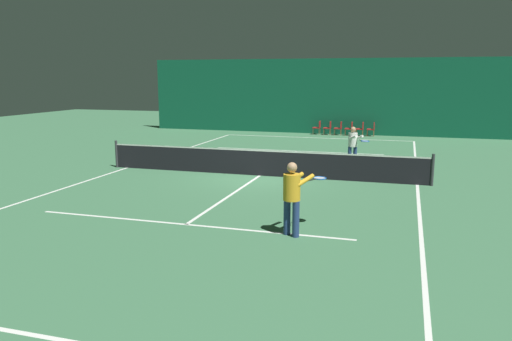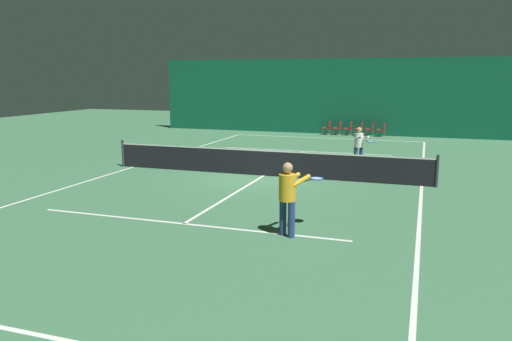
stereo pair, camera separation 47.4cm
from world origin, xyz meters
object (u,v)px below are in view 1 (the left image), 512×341
(player_near, at_px, (293,193))
(courtside_chair_2, at_px, (339,127))
(player_far, at_px, (353,143))
(courtside_chair_5, at_px, (372,128))
(courtside_chair_4, at_px, (361,128))
(courtside_chair_0, at_px, (318,127))
(tennis_net, at_px, (260,162))
(courtside_chair_1, at_px, (328,127))
(courtside_chair_3, at_px, (350,128))

(player_near, relative_size, courtside_chair_2, 2.02)
(player_far, relative_size, courtside_chair_5, 1.88)
(courtside_chair_4, bearing_deg, courtside_chair_5, 90.00)
(player_near, bearing_deg, courtside_chair_0, 36.57)
(player_far, relative_size, courtside_chair_4, 1.88)
(tennis_net, bearing_deg, courtside_chair_0, 91.06)
(player_near, distance_m, courtside_chair_1, 20.30)
(player_far, xyz_separation_m, courtside_chair_3, (-1.29, 10.58, -0.43))
(player_near, relative_size, courtside_chair_0, 2.02)
(courtside_chair_1, xyz_separation_m, courtside_chair_4, (1.99, 0.00, 0.00))
(courtside_chair_2, bearing_deg, player_far, 10.46)
(courtside_chair_2, bearing_deg, courtside_chair_4, 90.00)
(tennis_net, distance_m, courtside_chair_4, 13.91)
(player_near, height_order, courtside_chair_1, player_near)
(player_near, distance_m, courtside_chair_5, 20.17)
(courtside_chair_3, bearing_deg, courtside_chair_2, -90.00)
(courtside_chair_1, distance_m, courtside_chair_2, 0.66)
(courtside_chair_1, height_order, courtside_chair_3, same)
(player_far, bearing_deg, courtside_chair_1, 159.29)
(player_near, xyz_separation_m, courtside_chair_2, (-1.61, 20.16, -0.50))
(courtside_chair_2, xyz_separation_m, courtside_chair_4, (1.32, 0.00, 0.00))
(tennis_net, relative_size, player_far, 7.61)
(player_far, height_order, courtside_chair_4, player_far)
(courtside_chair_4, bearing_deg, courtside_chair_1, -90.00)
(player_far, height_order, courtside_chair_1, player_far)
(player_far, xyz_separation_m, courtside_chair_4, (-0.63, 10.58, -0.43))
(courtside_chair_4, bearing_deg, tennis_net, -9.91)
(player_far, xyz_separation_m, courtside_chair_0, (-3.28, 10.58, -0.43))
(courtside_chair_4, xyz_separation_m, courtside_chair_5, (0.66, 0.00, 0.00))
(player_far, relative_size, courtside_chair_1, 1.88)
(courtside_chair_3, height_order, courtside_chair_5, same)
(courtside_chair_5, bearing_deg, courtside_chair_2, -90.00)
(tennis_net, distance_m, player_near, 7.01)
(player_near, distance_m, courtside_chair_4, 20.17)
(courtside_chair_0, height_order, courtside_chair_5, same)
(player_far, height_order, courtside_chair_2, player_far)
(player_far, relative_size, courtside_chair_3, 1.88)
(player_near, bearing_deg, courtside_chair_1, 34.72)
(tennis_net, bearing_deg, player_far, 45.91)
(tennis_net, height_order, courtside_chair_1, tennis_net)
(courtside_chair_5, bearing_deg, tennis_net, -12.57)
(player_near, relative_size, courtside_chair_1, 2.02)
(courtside_chair_1, xyz_separation_m, courtside_chair_2, (0.66, 0.00, 0.00))
(courtside_chair_5, bearing_deg, courtside_chair_3, -90.00)
(courtside_chair_0, relative_size, courtside_chair_5, 1.00)
(courtside_chair_4, relative_size, courtside_chair_5, 1.00)
(courtside_chair_2, height_order, courtside_chair_3, same)
(courtside_chair_0, bearing_deg, tennis_net, 1.06)
(courtside_chair_2, bearing_deg, courtside_chair_1, -90.00)
(courtside_chair_0, height_order, courtside_chair_3, same)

